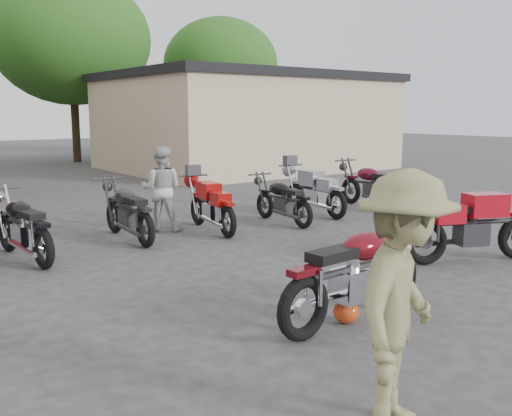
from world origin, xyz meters
TOP-DOWN VIEW (x-y plane):
  - ground at (0.00, 0.00)m, footprint 90.00×90.00m
  - stucco_building at (8.50, 15.00)m, footprint 10.00×8.00m
  - tree_2 at (4.00, 22.00)m, footprint 7.04×7.04m
  - tree_3 at (12.00, 22.00)m, footprint 6.08×6.08m
  - vintage_motorcycle at (-0.77, 0.16)m, footprint 2.22×0.86m
  - sportbike at (2.57, 0.82)m, footprint 2.30×1.55m
  - helmet at (-0.89, 0.19)m, footprint 0.29×0.29m
  - person_light at (-0.16, 5.81)m, footprint 1.01×0.99m
  - person_tan at (-2.11, -1.51)m, footprint 1.41×1.15m
  - row_bike_2 at (-2.94, 5.14)m, footprint 0.85×2.07m
  - row_bike_3 at (-1.03, 5.47)m, footprint 0.75×2.03m
  - row_bike_4 at (0.58, 5.22)m, footprint 0.93×2.01m
  - row_bike_5 at (2.18, 5.00)m, footprint 0.73×1.87m
  - row_bike_6 at (3.42, 5.36)m, footprint 0.83×2.07m
  - row_bike_7 at (5.09, 5.17)m, footprint 0.87×2.15m

SIDE VIEW (x-z plane):
  - ground at x=0.00m, z-range 0.00..0.00m
  - helmet at x=-0.89m, z-range 0.00..0.26m
  - row_bike_5 at x=2.18m, z-range 0.00..1.07m
  - row_bike_4 at x=0.58m, z-range 0.00..1.12m
  - row_bike_3 at x=-1.03m, z-range 0.00..1.16m
  - row_bike_2 at x=-2.94m, z-range 0.00..1.17m
  - row_bike_6 at x=3.42m, z-range 0.00..1.17m
  - row_bike_7 at x=5.09m, z-range 0.00..1.22m
  - vintage_motorcycle at x=-0.77m, z-range 0.00..1.26m
  - sportbike at x=2.57m, z-range 0.00..1.27m
  - person_light at x=-0.16m, z-range 0.00..1.64m
  - person_tan at x=-2.11m, z-range 0.00..1.90m
  - stucco_building at x=8.50m, z-range 0.00..3.50m
  - tree_3 at x=12.00m, z-range 0.00..7.60m
  - tree_2 at x=4.00m, z-range 0.00..8.80m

